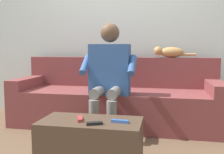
{
  "coord_description": "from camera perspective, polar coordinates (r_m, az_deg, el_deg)",
  "views": [
    {
      "loc": [
        -0.57,
        3.0,
        0.93
      ],
      "look_at": [
        0.0,
        0.16,
        0.62
      ],
      "focal_mm": 41.53,
      "sensor_mm": 36.0,
      "label": 1
    }
  ],
  "objects": [
    {
      "name": "remote_blue",
      "position": [
        2.05,
        1.78,
        -9.71
      ],
      "size": [
        0.14,
        0.05,
        0.02
      ],
      "primitive_type": "cube",
      "rotation": [
        0.0,
        0.0,
        3.04
      ],
      "color": "#3860B7",
      "rests_on": "coffee_table"
    },
    {
      "name": "remote_red",
      "position": [
        2.13,
        -7.07,
        -9.1
      ],
      "size": [
        0.08,
        0.14,
        0.02
      ],
      "primitive_type": "cube",
      "rotation": [
        0.0,
        0.0,
        5.06
      ],
      "color": "#B73333",
      "rests_on": "coffee_table"
    },
    {
      "name": "couch",
      "position": [
        3.24,
        0.96,
        -5.37
      ],
      "size": [
        2.5,
        0.81,
        0.82
      ],
      "color": "brown",
      "rests_on": "ground"
    },
    {
      "name": "person_solo_seated",
      "position": [
        2.81,
        -0.69,
        1.04
      ],
      "size": [
        0.59,
        0.52,
        1.21
      ],
      "color": "#335693",
      "rests_on": "ground"
    },
    {
      "name": "cat_on_backrest",
      "position": [
        3.41,
        12.46,
        5.41
      ],
      "size": [
        0.53,
        0.13,
        0.15
      ],
      "color": "#B7844C",
      "rests_on": "couch"
    },
    {
      "name": "back_wall",
      "position": [
        3.72,
        2.48,
        12.43
      ],
      "size": [
        5.68,
        0.06,
        2.68
      ],
      "primitive_type": "cube",
      "color": "silver",
      "rests_on": "ground"
    },
    {
      "name": "remote_black",
      "position": [
        2.0,
        -3.89,
        -10.15
      ],
      "size": [
        0.13,
        0.09,
        0.02
      ],
      "primitive_type": "cube",
      "rotation": [
        0.0,
        0.0,
        0.4
      ],
      "color": "black",
      "rests_on": "coffee_table"
    },
    {
      "name": "coffee_table",
      "position": [
        2.18,
        -4.69,
        -14.07
      ],
      "size": [
        0.82,
        0.42,
        0.36
      ],
      "color": "#4C3828",
      "rests_on": "ground"
    },
    {
      "name": "ground_plane",
      "position": [
        2.64,
        -1.94,
        -14.54
      ],
      "size": [
        8.0,
        8.0,
        0.0
      ],
      "primitive_type": "plane",
      "color": "brown"
    }
  ]
}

